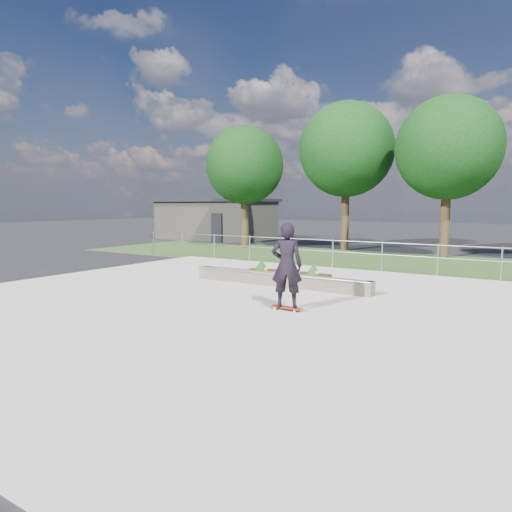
{
  "coord_description": "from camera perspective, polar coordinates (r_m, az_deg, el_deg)",
  "views": [
    {
      "loc": [
        7.25,
        -9.45,
        2.56
      ],
      "look_at": [
        0.2,
        1.5,
        1.1
      ],
      "focal_mm": 32.0,
      "sensor_mm": 36.0,
      "label": 1
    }
  ],
  "objects": [
    {
      "name": "ground",
      "position": [
        12.18,
        -4.64,
        -5.76
      ],
      "size": [
        120.0,
        120.0,
        0.0
      ],
      "primitive_type": "plane",
      "color": "black",
      "rests_on": "ground"
    },
    {
      "name": "grass_verge",
      "position": [
        21.85,
        13.16,
        -0.47
      ],
      "size": [
        30.0,
        8.0,
        0.02
      ],
      "primitive_type": "cube",
      "color": "#2B461C",
      "rests_on": "ground"
    },
    {
      "name": "concrete_slab",
      "position": [
        12.18,
        -4.64,
        -5.62
      ],
      "size": [
        15.0,
        15.0,
        0.06
      ],
      "primitive_type": "cube",
      "color": "#AFA99B",
      "rests_on": "ground"
    },
    {
      "name": "fence",
      "position": [
        18.52,
        9.57,
        0.76
      ],
      "size": [
        20.06,
        0.06,
        1.2
      ],
      "color": "#94979C",
      "rests_on": "ground"
    },
    {
      "name": "building",
      "position": [
        34.73,
        -4.99,
        4.65
      ],
      "size": [
        8.4,
        5.4,
        3.0
      ],
      "color": "#2E2C29",
      "rests_on": "ground"
    },
    {
      "name": "tree_far_left",
      "position": [
        27.24,
        -1.44,
        11.23
      ],
      "size": [
        4.55,
        4.55,
        7.15
      ],
      "color": "#342615",
      "rests_on": "ground"
    },
    {
      "name": "tree_mid_left",
      "position": [
        26.5,
        11.24,
        12.89
      ],
      "size": [
        5.25,
        5.25,
        8.25
      ],
      "color": "#302113",
      "rests_on": "ground"
    },
    {
      "name": "tree_mid_right",
      "position": [
        23.98,
        22.9,
        12.3
      ],
      "size": [
        4.9,
        4.9,
        7.7
      ],
      "color": "#332314",
      "rests_on": "ground"
    },
    {
      "name": "grind_ledge",
      "position": [
        14.14,
        2.81,
        -2.95
      ],
      "size": [
        6.0,
        0.44,
        0.43
      ],
      "color": "brown",
      "rests_on": "concrete_slab"
    },
    {
      "name": "planter_bed",
      "position": [
        15.29,
        3.47,
        -2.33
      ],
      "size": [
        3.0,
        1.2,
        0.61
      ],
      "color": "black",
      "rests_on": "concrete_slab"
    },
    {
      "name": "skateboarder",
      "position": [
        10.77,
        3.86,
        -1.19
      ],
      "size": [
        0.86,
        0.71,
        2.09
      ],
      "color": "white",
      "rests_on": "concrete_slab"
    }
  ]
}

